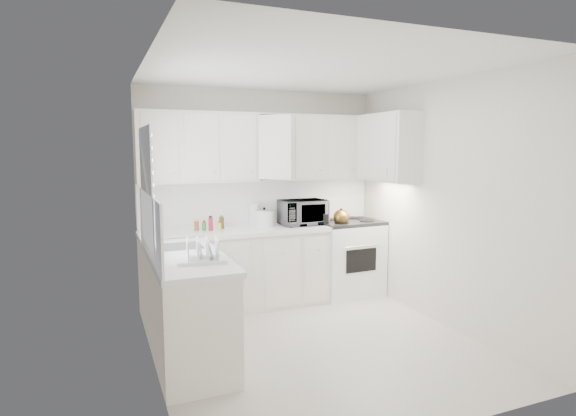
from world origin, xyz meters
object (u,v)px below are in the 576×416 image
tea_kettle (341,216)px  utensil_crock (325,211)px  stove (347,247)px  microwave (303,210)px  rice_cooker (264,217)px  dish_rack (201,249)px

tea_kettle → utensil_crock: 0.22m
stove → microwave: bearing=176.0°
tea_kettle → rice_cooker: rice_cooker is taller
microwave → utensil_crock: 0.27m
tea_kettle → utensil_crock: size_ratio=0.72×
rice_cooker → dish_rack: 1.86m
stove → utensil_crock: 0.65m
utensil_crock → dish_rack: bearing=-144.1°
rice_cooker → tea_kettle: bearing=-23.1°
utensil_crock → microwave: bearing=148.4°
rice_cooker → utensil_crock: bearing=-24.7°
stove → microwave: 0.81m
stove → dish_rack: (-2.19, -1.43, 0.44)m
microwave → stove: bearing=-2.5°
microwave → rice_cooker: bearing=171.6°
dish_rack → stove: bearing=41.3°
stove → tea_kettle: (-0.18, -0.16, 0.44)m
tea_kettle → microwave: size_ratio=0.44×
rice_cooker → dish_rack: bearing=-134.5°
tea_kettle → microwave: (-0.44, 0.18, 0.08)m
microwave → utensil_crock: size_ratio=1.63×
rice_cooker → utensil_crock: 0.74m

